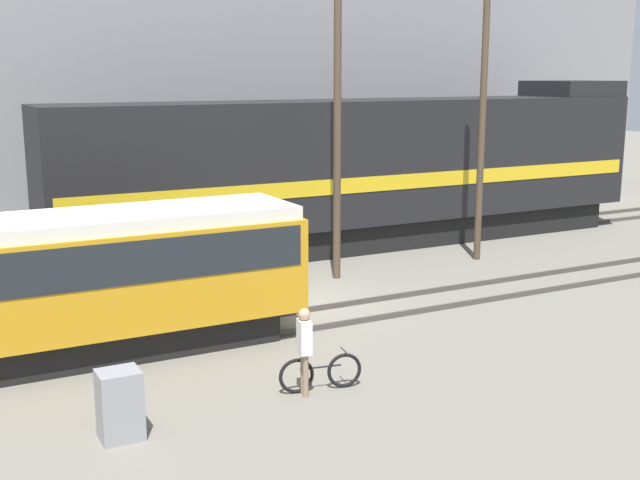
{
  "coord_description": "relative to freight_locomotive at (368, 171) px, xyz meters",
  "views": [
    {
      "loc": [
        -9.07,
        -18.35,
        6.04
      ],
      "look_at": [
        0.39,
        -0.41,
        1.8
      ],
      "focal_mm": 45.0,
      "sensor_mm": 36.0,
      "label": 1
    }
  ],
  "objects": [
    {
      "name": "ground_plane",
      "position": [
        -5.43,
        -5.52,
        -2.68
      ],
      "size": [
        120.0,
        120.0,
        0.0
      ],
      "primitive_type": "plane",
      "color": "slate"
    },
    {
      "name": "signal_box",
      "position": [
        -11.61,
        -11.22,
        -2.08
      ],
      "size": [
        0.7,
        0.6,
        1.2
      ],
      "color": "gray",
      "rests_on": "ground"
    },
    {
      "name": "track_far",
      "position": [
        -5.43,
        0.0,
        -2.61
      ],
      "size": [
        60.0,
        1.51,
        0.14
      ],
      "color": "#47423D",
      "rests_on": "ground"
    },
    {
      "name": "building_backdrop",
      "position": [
        -5.43,
        7.82,
        3.01
      ],
      "size": [
        46.95,
        6.0,
        11.39
      ],
      "color": "gray",
      "rests_on": "ground"
    },
    {
      "name": "utility_pole_center",
      "position": [
        2.12,
        -3.47,
        1.52
      ],
      "size": [
        0.22,
        0.22,
        8.4
      ],
      "color": "#4C3D2D",
      "rests_on": "ground"
    },
    {
      "name": "freight_locomotive",
      "position": [
        0.0,
        0.0,
        0.0
      ],
      "size": [
        21.98,
        3.04,
        5.74
      ],
      "color": "black",
      "rests_on": "ground"
    },
    {
      "name": "bicycle",
      "position": [
        -7.67,
        -10.94,
        -2.33
      ],
      "size": [
        1.66,
        0.49,
        0.76
      ],
      "color": "black",
      "rests_on": "ground"
    },
    {
      "name": "person",
      "position": [
        -8.06,
        -11.02,
        -1.63
      ],
      "size": [
        0.28,
        0.39,
        1.73
      ],
      "color": "#8C7A5B",
      "rests_on": "ground"
    },
    {
      "name": "track_near",
      "position": [
        -5.43,
        -6.93,
        -2.61
      ],
      "size": [
        60.0,
        1.5,
        0.14
      ],
      "color": "#47423D",
      "rests_on": "ground"
    },
    {
      "name": "streetcar",
      "position": [
        -11.56,
        -6.93,
        -0.89
      ],
      "size": [
        10.08,
        2.54,
        3.12
      ],
      "color": "black",
      "rests_on": "ground"
    },
    {
      "name": "utility_pole_left",
      "position": [
        -3.17,
        -3.47,
        2.2
      ],
      "size": [
        0.23,
        0.23,
        9.77
      ],
      "color": "#4C3D2D",
      "rests_on": "ground"
    }
  ]
}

